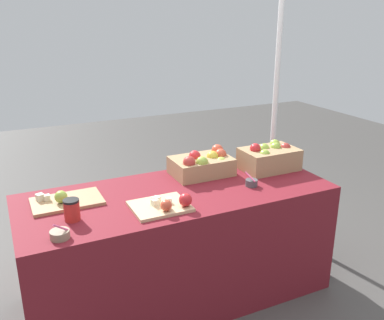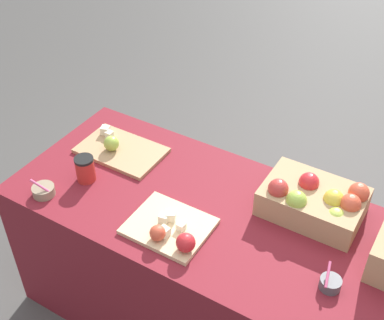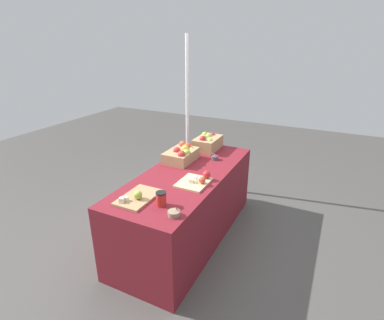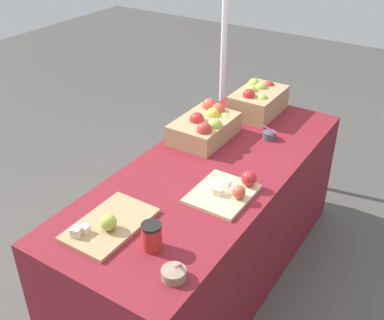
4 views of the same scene
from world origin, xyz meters
TOP-DOWN VIEW (x-y plane):
  - ground_plane at (0.00, 0.00)m, footprint 10.00×10.00m
  - table at (0.00, 0.00)m, footprint 1.90×0.76m
  - apple_crate_left at (0.73, 0.09)m, footprint 0.38×0.25m
  - apple_crate_middle at (0.27, 0.19)m, footprint 0.39×0.27m
  - cutting_board_front at (-0.16, -0.20)m, footprint 0.32×0.26m
  - cutting_board_back at (-0.65, 0.12)m, footprint 0.39×0.25m
  - sample_bowl_near at (0.45, -0.12)m, footprint 0.08×0.09m
  - sample_bowl_mid at (-0.74, -0.28)m, footprint 0.09×0.09m
  - coffee_cup at (-0.65, -0.11)m, footprint 0.08×0.08m
  - tent_pole at (1.10, 0.55)m, footprint 0.04×0.04m

SIDE VIEW (x-z plane):
  - ground_plane at x=0.00m, z-range 0.00..0.00m
  - table at x=0.00m, z-range 0.00..0.74m
  - cutting_board_back at x=-0.65m, z-range 0.71..0.80m
  - sample_bowl_mid at x=-0.74m, z-range 0.71..0.81m
  - sample_bowl_near at x=0.45m, z-range 0.72..0.81m
  - cutting_board_front at x=-0.16m, z-range 0.72..0.81m
  - coffee_cup at x=-0.65m, z-range 0.74..0.86m
  - apple_crate_middle at x=0.27m, z-range 0.73..0.90m
  - apple_crate_left at x=0.73m, z-range 0.73..0.92m
  - tent_pole at x=1.10m, z-range 0.00..2.05m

